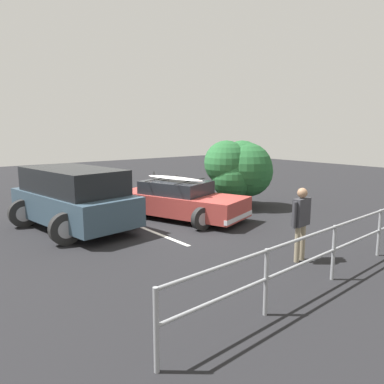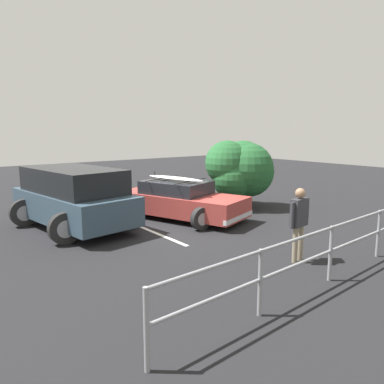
{
  "view_description": "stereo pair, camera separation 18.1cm",
  "coord_description": "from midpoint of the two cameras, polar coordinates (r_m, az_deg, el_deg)",
  "views": [
    {
      "loc": [
        6.75,
        9.61,
        2.88
      ],
      "look_at": [
        -0.32,
        0.66,
        0.95
      ],
      "focal_mm": 35.0,
      "sensor_mm": 36.0,
      "label": 1
    },
    {
      "loc": [
        6.61,
        9.73,
        2.88
      ],
      "look_at": [
        -0.32,
        0.66,
        0.95
      ],
      "focal_mm": 35.0,
      "sensor_mm": 36.0,
      "label": 2
    }
  ],
  "objects": [
    {
      "name": "parking_stripe",
      "position": [
        11.41,
        -7.75,
        -5.11
      ],
      "size": [
        0.12,
        4.98,
        0.0
      ],
      "primitive_type": "cube",
      "rotation": [
        0.0,
        0.0,
        1.57
      ],
      "color": "silver",
      "rests_on": "ground"
    },
    {
      "name": "sedan_car",
      "position": [
        12.13,
        -1.44,
        -1.25
      ],
      "size": [
        3.15,
        4.59,
        1.5
      ],
      "color": "#9E3833",
      "rests_on": "ground"
    },
    {
      "name": "person_bystander",
      "position": [
        8.45,
        16.6,
        -3.81
      ],
      "size": [
        0.63,
        0.23,
        1.63
      ],
      "color": "gray",
      "rests_on": "ground"
    },
    {
      "name": "railing_fence",
      "position": [
        7.65,
        21.08,
        -7.41
      ],
      "size": [
        8.45,
        0.57,
        1.08
      ],
      "color": "gray",
      "rests_on": "ground"
    },
    {
      "name": "ground_plane",
      "position": [
        12.11,
        -2.67,
        -4.23
      ],
      "size": [
        44.0,
        44.0,
        0.02
      ],
      "primitive_type": "cube",
      "color": "black",
      "rests_on": "ground"
    },
    {
      "name": "suv_car",
      "position": [
        11.4,
        -17.16,
        -0.75
      ],
      "size": [
        3.09,
        4.54,
        1.77
      ],
      "color": "#334756",
      "rests_on": "ground"
    },
    {
      "name": "bush_near_left",
      "position": [
        13.79,
        8.13,
        3.34
      ],
      "size": [
        2.64,
        2.24,
        2.48
      ],
      "color": "brown",
      "rests_on": "ground"
    }
  ]
}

